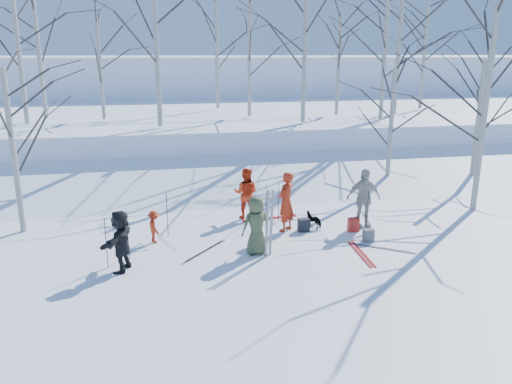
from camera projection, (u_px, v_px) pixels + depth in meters
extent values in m
plane|color=white|center=(267.00, 251.00, 13.87)|extent=(120.00, 120.00, 0.00)
cube|color=white|center=(230.00, 184.00, 20.44)|extent=(70.00, 9.49, 4.12)
cube|color=white|center=(205.00, 128.00, 29.65)|extent=(70.00, 18.00, 2.20)
cube|color=white|center=(184.00, 88.00, 49.22)|extent=(90.00, 30.00, 6.00)
imported|color=#3F4A2C|center=(256.00, 225.00, 13.50)|extent=(0.89, 0.67, 1.63)
imported|color=#AC2710|center=(286.00, 202.00, 15.24)|extent=(0.80, 0.79, 1.86)
imported|color=red|center=(246.00, 193.00, 16.47)|extent=(1.00, 0.89, 1.70)
imported|color=#AC2710|center=(154.00, 227.00, 14.39)|extent=(0.52, 0.70, 0.96)
imported|color=beige|center=(363.00, 198.00, 15.57)|extent=(1.11, 0.48, 1.88)
imported|color=black|center=(121.00, 241.00, 12.45)|extent=(0.95, 1.54, 1.59)
imported|color=black|center=(314.00, 220.00, 15.70)|extent=(0.60, 0.62, 0.50)
cube|color=silver|center=(267.00, 223.00, 13.24)|extent=(0.10, 0.17, 1.90)
cube|color=silver|center=(271.00, 223.00, 13.29)|extent=(0.10, 0.23, 1.89)
cylinder|color=black|center=(128.00, 235.00, 13.17)|extent=(0.02, 0.02, 1.34)
cylinder|color=black|center=(118.00, 246.00, 12.44)|extent=(0.02, 0.02, 1.34)
cylinder|color=black|center=(106.00, 243.00, 12.61)|extent=(0.02, 0.02, 1.34)
cylinder|color=black|center=(266.00, 205.00, 15.83)|extent=(0.02, 0.02, 1.34)
cylinder|color=black|center=(279.00, 201.00, 16.17)|extent=(0.02, 0.02, 1.34)
cylinder|color=black|center=(367.00, 212.00, 15.08)|extent=(0.02, 0.02, 1.34)
cylinder|color=black|center=(167.00, 215.00, 14.83)|extent=(0.02, 0.02, 1.34)
cube|color=#AE241A|center=(353.00, 225.00, 15.38)|extent=(0.32, 0.22, 0.42)
cube|color=#53555A|center=(368.00, 236.00, 14.52)|extent=(0.30, 0.20, 0.38)
cube|color=black|center=(304.00, 225.00, 15.37)|extent=(0.34, 0.24, 0.40)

